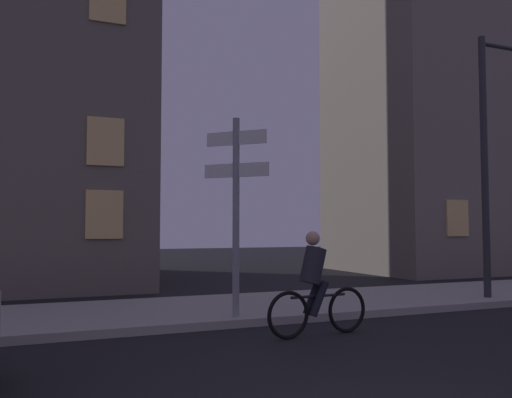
% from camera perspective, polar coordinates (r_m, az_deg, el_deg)
% --- Properties ---
extents(sidewalk_kerb, '(40.00, 3.36, 0.14)m').
position_cam_1_polar(sidewalk_kerb, '(10.36, -9.53, -11.94)').
color(sidewalk_kerb, '#9E9991').
rests_on(sidewalk_kerb, ground_plane).
extents(signpost, '(0.88, 0.88, 3.44)m').
position_cam_1_polar(signpost, '(9.19, -2.16, -0.18)').
color(signpost, gray).
rests_on(signpost, sidewalk_kerb).
extents(street_lamp, '(1.59, 0.28, 5.85)m').
position_cam_1_polar(street_lamp, '(13.13, 23.98, 5.65)').
color(street_lamp, '#2D2D30').
rests_on(street_lamp, sidewalk_kerb).
extents(cyclist, '(1.82, 0.36, 1.61)m').
position_cam_1_polar(cyclist, '(8.32, 6.44, -9.41)').
color(cyclist, black).
rests_on(cyclist, ground_plane).
extents(building_right_block, '(10.27, 6.10, 12.92)m').
position_cam_1_polar(building_right_block, '(23.79, 21.55, 8.67)').
color(building_right_block, slate).
rests_on(building_right_block, ground_plane).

